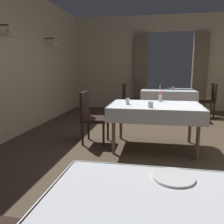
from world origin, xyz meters
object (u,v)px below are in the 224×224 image
object	(u,v)px
glass_mid_c	(128,101)
flower_vase_far	(160,86)
chair_far_right	(209,99)
glass_mid_b	(151,105)
flower_vase_mid	(160,96)
dining_table_mid	(155,109)
glass_far_b	(173,88)
dining_table_far	(168,93)
chair_mid_left	(91,115)
chair_far_left	(128,97)
plate_near_c	(173,177)

from	to	relation	value
glass_mid_c	flower_vase_far	size ratio (longest dim) A/B	0.60
chair_far_right	glass_mid_b	world-z (taller)	chair_far_right
flower_vase_mid	dining_table_mid	bearing A→B (deg)	-102.58
dining_table_mid	glass_far_b	distance (m)	3.02
dining_table_far	chair_mid_left	world-z (taller)	chair_mid_left
chair_mid_left	glass_mid_c	distance (m)	0.76
glass_mid_b	glass_mid_c	xyz separation A→B (m)	(-0.38, 0.24, 0.01)
glass_mid_b	glass_mid_c	size ratio (longest dim) A/B	0.84
chair_mid_left	chair_far_right	world-z (taller)	same
chair_far_left	glass_mid_b	size ratio (longest dim) A/B	10.63
chair_mid_left	chair_far_left	bearing A→B (deg)	82.45
chair_far_right	glass_far_b	size ratio (longest dim) A/B	11.40
plate_near_c	glass_mid_b	distance (m)	2.35
chair_mid_left	glass_mid_c	xyz separation A→B (m)	(0.68, -0.18, 0.29)
flower_vase_mid	chair_far_right	bearing A→B (deg)	61.46
glass_far_b	chair_far_left	bearing A→B (deg)	-170.98
dining_table_far	chair_far_left	world-z (taller)	chair_far_left
chair_mid_left	glass_far_b	bearing A→B (deg)	60.66
dining_table_far	chair_far_left	xyz separation A→B (m)	(-1.13, -0.07, -0.15)
dining_table_mid	glass_mid_b	xyz separation A→B (m)	(-0.07, -0.33, 0.12)
glass_mid_b	flower_vase_far	xyz separation A→B (m)	(0.20, 3.37, 0.05)
chair_mid_left	flower_vase_far	xyz separation A→B (m)	(1.26, 2.94, 0.33)
glass_mid_b	chair_mid_left	bearing A→B (deg)	158.21
plate_near_c	glass_mid_b	xyz separation A→B (m)	(-0.17, 2.34, 0.04)
chair_far_left	glass_mid_b	distance (m)	3.21
chair_mid_left	chair_far_right	size ratio (longest dim) A/B	1.00
chair_mid_left	glass_mid_c	bearing A→B (deg)	-14.84
flower_vase_mid	plate_near_c	bearing A→B (deg)	-89.67
chair_far_right	flower_vase_mid	distance (m)	2.93
chair_far_right	glass_far_b	distance (m)	1.02
dining_table_mid	chair_far_left	distance (m)	2.89
glass_mid_c	chair_far_left	bearing A→B (deg)	96.51
plate_near_c	glass_far_b	size ratio (longest dim) A/B	2.80
chair_far_left	plate_near_c	distance (m)	5.53
chair_mid_left	glass_mid_c	world-z (taller)	chair_mid_left
plate_near_c	dining_table_far	bearing A→B (deg)	87.44
glass_mid_c	chair_far_right	bearing A→B (deg)	57.47
dining_table_mid	chair_mid_left	world-z (taller)	chair_mid_left
chair_mid_left	glass_mid_b	distance (m)	1.18
chair_far_left	flower_vase_mid	size ratio (longest dim) A/B	4.80
dining_table_mid	plate_near_c	size ratio (longest dim) A/B	6.57
flower_vase_mid	glass_far_b	bearing A→B (deg)	81.15
plate_near_c	flower_vase_far	distance (m)	5.71
chair_far_left	glass_mid_b	xyz separation A→B (m)	(0.71, -3.11, 0.28)
chair_far_left	plate_near_c	size ratio (longest dim) A/B	4.07
dining_table_far	flower_vase_mid	bearing A→B (deg)	-96.10
plate_near_c	glass_mid_b	bearing A→B (deg)	94.20
flower_vase_far	glass_mid_b	bearing A→B (deg)	-93.35
plate_near_c	glass_far_b	bearing A→B (deg)	86.06
chair_far_right	plate_near_c	size ratio (longest dim) A/B	4.07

